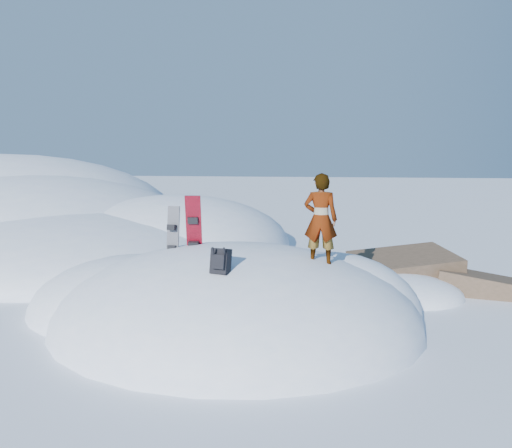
# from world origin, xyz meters

# --- Properties ---
(ground) EXTENTS (120.00, 120.00, 0.00)m
(ground) POSITION_xyz_m (0.00, 0.00, 0.00)
(ground) COLOR white
(ground) RESTS_ON ground
(snow_mound) EXTENTS (8.00, 6.00, 3.00)m
(snow_mound) POSITION_xyz_m (-0.17, 0.24, 0.00)
(snow_mound) COLOR white
(snow_mound) RESTS_ON ground
(snow_ridge) EXTENTS (21.50, 18.50, 6.40)m
(snow_ridge) POSITION_xyz_m (-10.43, 9.85, 0.00)
(snow_ridge) COLOR white
(snow_ridge) RESTS_ON ground
(rock_outcrop) EXTENTS (4.68, 4.41, 1.68)m
(rock_outcrop) POSITION_xyz_m (3.72, 3.01, 0.01)
(rock_outcrop) COLOR brown
(rock_outcrop) RESTS_ON ground
(snowboard_red) EXTENTS (0.34, 0.32, 1.63)m
(snowboard_red) POSITION_xyz_m (-0.90, 0.40, 1.62)
(snowboard_red) COLOR #B90922
(snowboard_red) RESTS_ON snow_mound
(snowboard_dark) EXTENTS (0.29, 0.24, 1.36)m
(snowboard_dark) POSITION_xyz_m (-1.29, 0.26, 1.54)
(snowboard_dark) COLOR black
(snowboard_dark) RESTS_ON snow_mound
(backpack) EXTENTS (0.35, 0.38, 0.48)m
(backpack) POSITION_xyz_m (0.01, -1.36, 1.51)
(backpack) COLOR black
(backpack) RESTS_ON snow_mound
(gear_pile) EXTENTS (0.92, 0.74, 0.24)m
(gear_pile) POSITION_xyz_m (-2.80, -0.82, 0.12)
(gear_pile) COLOR black
(gear_pile) RESTS_ON ground
(person) EXTENTS (0.62, 0.43, 1.63)m
(person) POSITION_xyz_m (1.58, -0.23, 2.07)
(person) COLOR slate
(person) RESTS_ON snow_mound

